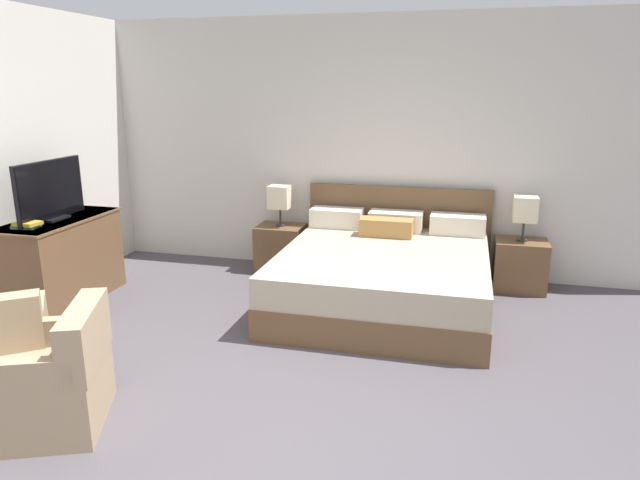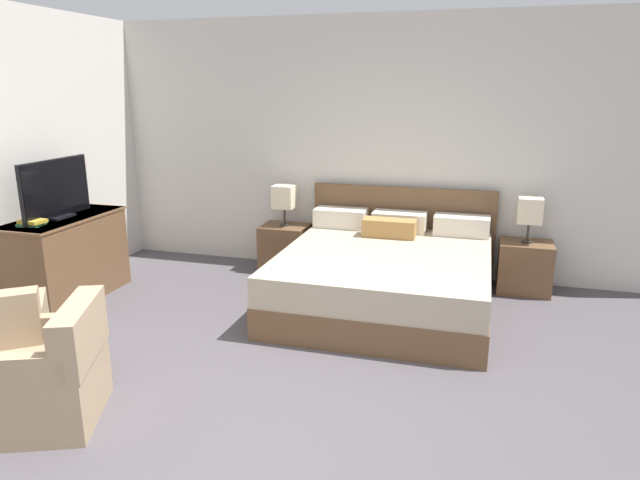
{
  "view_description": "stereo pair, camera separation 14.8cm",
  "coord_description": "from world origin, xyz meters",
  "px_view_note": "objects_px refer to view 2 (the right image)",
  "views": [
    {
      "loc": [
        1.08,
        -2.64,
        2.03
      ],
      "look_at": [
        -0.09,
        1.93,
        0.75
      ],
      "focal_mm": 32.0,
      "sensor_mm": 36.0,
      "label": 1
    },
    {
      "loc": [
        1.22,
        -2.6,
        2.03
      ],
      "look_at": [
        -0.09,
        1.93,
        0.75
      ],
      "focal_mm": 32.0,
      "sensor_mm": 36.0,
      "label": 2
    }
  ],
  "objects_px": {
    "nightstand_left": "(285,248)",
    "nightstand_right": "(524,267)",
    "dresser": "(67,257)",
    "bed": "(386,275)",
    "table_lamp_left": "(284,197)",
    "book_blue_cover": "(33,221)",
    "book_red_cover": "(31,224)",
    "tv": "(56,190)",
    "table_lamp_right": "(530,211)",
    "armchair_companion": "(46,378)"
  },
  "relations": [
    {
      "from": "book_red_cover",
      "to": "book_blue_cover",
      "type": "relative_size",
      "value": 0.98
    },
    {
      "from": "nightstand_right",
      "to": "book_red_cover",
      "type": "distance_m",
      "value": 4.72
    },
    {
      "from": "nightstand_left",
      "to": "nightstand_right",
      "type": "relative_size",
      "value": 1.0
    },
    {
      "from": "table_lamp_left",
      "to": "nightstand_right",
      "type": "bearing_deg",
      "value": -0.03
    },
    {
      "from": "nightstand_left",
      "to": "table_lamp_left",
      "type": "relative_size",
      "value": 1.13
    },
    {
      "from": "nightstand_right",
      "to": "book_red_cover",
      "type": "xyz_separation_m",
      "value": [
        -4.31,
        -1.82,
        0.58
      ]
    },
    {
      "from": "bed",
      "to": "tv",
      "type": "xyz_separation_m",
      "value": [
        -3.01,
        -0.72,
        0.79
      ]
    },
    {
      "from": "dresser",
      "to": "book_blue_cover",
      "type": "xyz_separation_m",
      "value": [
        0.0,
        -0.37,
        0.44
      ]
    },
    {
      "from": "nightstand_left",
      "to": "tv",
      "type": "height_order",
      "value": "tv"
    },
    {
      "from": "nightstand_left",
      "to": "nightstand_right",
      "type": "xyz_separation_m",
      "value": [
        2.57,
        0.0,
        0.0
      ]
    },
    {
      "from": "nightstand_left",
      "to": "book_blue_cover",
      "type": "bearing_deg",
      "value": -133.55
    },
    {
      "from": "nightstand_left",
      "to": "dresser",
      "type": "xyz_separation_m",
      "value": [
        -1.73,
        -1.44,
        0.17
      ]
    },
    {
      "from": "book_red_cover",
      "to": "armchair_companion",
      "type": "distance_m",
      "value": 2.05
    },
    {
      "from": "table_lamp_left",
      "to": "nightstand_left",
      "type": "bearing_deg",
      "value": -90.0
    },
    {
      "from": "table_lamp_left",
      "to": "book_red_cover",
      "type": "bearing_deg",
      "value": -133.82
    },
    {
      "from": "dresser",
      "to": "armchair_companion",
      "type": "relative_size",
      "value": 1.36
    },
    {
      "from": "nightstand_right",
      "to": "table_lamp_left",
      "type": "height_order",
      "value": "table_lamp_left"
    },
    {
      "from": "bed",
      "to": "book_blue_cover",
      "type": "relative_size",
      "value": 10.0
    },
    {
      "from": "armchair_companion",
      "to": "bed",
      "type": "bearing_deg",
      "value": 56.01
    },
    {
      "from": "nightstand_left",
      "to": "book_blue_cover",
      "type": "xyz_separation_m",
      "value": [
        -1.73,
        -1.82,
        0.61
      ]
    },
    {
      "from": "bed",
      "to": "book_blue_cover",
      "type": "height_order",
      "value": "bed"
    },
    {
      "from": "table_lamp_right",
      "to": "tv",
      "type": "relative_size",
      "value": 0.53
    },
    {
      "from": "book_blue_cover",
      "to": "armchair_companion",
      "type": "relative_size",
      "value": 0.23
    },
    {
      "from": "nightstand_left",
      "to": "tv",
      "type": "relative_size",
      "value": 0.6
    },
    {
      "from": "book_blue_cover",
      "to": "nightstand_left",
      "type": "bearing_deg",
      "value": 46.45
    },
    {
      "from": "table_lamp_left",
      "to": "table_lamp_right",
      "type": "xyz_separation_m",
      "value": [
        2.57,
        0.0,
        0.0
      ]
    },
    {
      "from": "table_lamp_left",
      "to": "tv",
      "type": "xyz_separation_m",
      "value": [
        -1.73,
        -1.49,
        0.25
      ]
    },
    {
      "from": "bed",
      "to": "nightstand_right",
      "type": "xyz_separation_m",
      "value": [
        1.28,
        0.76,
        -0.04
      ]
    },
    {
      "from": "dresser",
      "to": "bed",
      "type": "bearing_deg",
      "value": 12.73
    },
    {
      "from": "nightstand_right",
      "to": "book_red_cover",
      "type": "relative_size",
      "value": 2.51
    },
    {
      "from": "nightstand_right",
      "to": "table_lamp_right",
      "type": "height_order",
      "value": "table_lamp_right"
    },
    {
      "from": "table_lamp_left",
      "to": "book_red_cover",
      "type": "relative_size",
      "value": 2.22
    },
    {
      "from": "bed",
      "to": "table_lamp_left",
      "type": "bearing_deg",
      "value": 149.22
    },
    {
      "from": "nightstand_left",
      "to": "book_blue_cover",
      "type": "distance_m",
      "value": 2.58
    },
    {
      "from": "tv",
      "to": "nightstand_right",
      "type": "bearing_deg",
      "value": 19.05
    },
    {
      "from": "nightstand_right",
      "to": "book_blue_cover",
      "type": "distance_m",
      "value": 4.7
    },
    {
      "from": "table_lamp_right",
      "to": "dresser",
      "type": "distance_m",
      "value": 4.55
    },
    {
      "from": "nightstand_left",
      "to": "table_lamp_right",
      "type": "distance_m",
      "value": 2.63
    },
    {
      "from": "table_lamp_left",
      "to": "book_blue_cover",
      "type": "height_order",
      "value": "table_lamp_left"
    },
    {
      "from": "table_lamp_right",
      "to": "book_red_cover",
      "type": "height_order",
      "value": "table_lamp_right"
    },
    {
      "from": "nightstand_left",
      "to": "dresser",
      "type": "height_order",
      "value": "dresser"
    },
    {
      "from": "table_lamp_right",
      "to": "book_blue_cover",
      "type": "height_order",
      "value": "table_lamp_right"
    },
    {
      "from": "dresser",
      "to": "armchair_companion",
      "type": "bearing_deg",
      "value": -53.94
    },
    {
      "from": "table_lamp_left",
      "to": "tv",
      "type": "height_order",
      "value": "tv"
    },
    {
      "from": "dresser",
      "to": "armchair_companion",
      "type": "distance_m",
      "value": 2.26
    },
    {
      "from": "nightstand_left",
      "to": "armchair_companion",
      "type": "height_order",
      "value": "armchair_companion"
    },
    {
      "from": "nightstand_right",
      "to": "table_lamp_right",
      "type": "xyz_separation_m",
      "value": [
        0.0,
        0.0,
        0.58
      ]
    },
    {
      "from": "table_lamp_right",
      "to": "nightstand_left",
      "type": "bearing_deg",
      "value": -179.97
    },
    {
      "from": "dresser",
      "to": "nightstand_left",
      "type": "bearing_deg",
      "value": 39.81
    },
    {
      "from": "nightstand_right",
      "to": "tv",
      "type": "bearing_deg",
      "value": -160.95
    }
  ]
}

